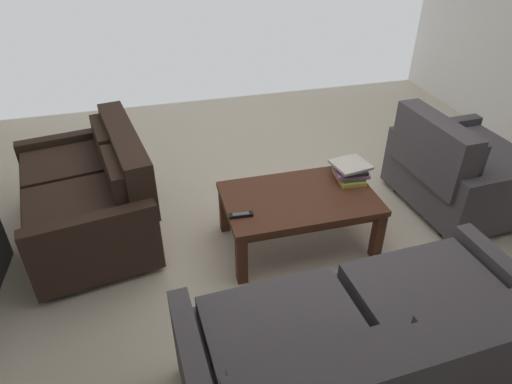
% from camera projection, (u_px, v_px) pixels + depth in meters
% --- Properties ---
extents(ground_plane, '(5.37, 5.62, 0.01)m').
position_uv_depth(ground_plane, '(293.00, 234.00, 3.50)').
color(ground_plane, beige).
extents(sofa_main, '(1.81, 0.97, 0.86)m').
position_uv_depth(sofa_main, '(373.00, 357.00, 2.15)').
color(sofa_main, black).
rests_on(sofa_main, ground).
extents(loveseat_near, '(1.04, 1.43, 0.80)m').
position_uv_depth(loveseat_near, '(92.00, 194.00, 3.34)').
color(loveseat_near, black).
rests_on(loveseat_near, ground).
extents(coffee_table, '(1.07, 0.67, 0.42)m').
position_uv_depth(coffee_table, '(299.00, 204.00, 3.22)').
color(coffee_table, '#4C2819').
rests_on(coffee_table, ground).
extents(armchair_side, '(0.96, 1.04, 0.83)m').
position_uv_depth(armchair_side, '(459.00, 170.00, 3.63)').
color(armchair_side, black).
rests_on(armchair_side, ground).
extents(book_stack, '(0.29, 0.30, 0.12)m').
position_uv_depth(book_stack, '(350.00, 170.00, 3.35)').
color(book_stack, '#E0CC4C').
rests_on(book_stack, coffee_table).
extents(tv_remote, '(0.16, 0.05, 0.02)m').
position_uv_depth(tv_remote, '(241.00, 215.00, 2.98)').
color(tv_remote, black).
rests_on(tv_remote, coffee_table).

